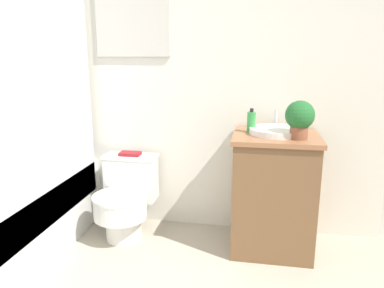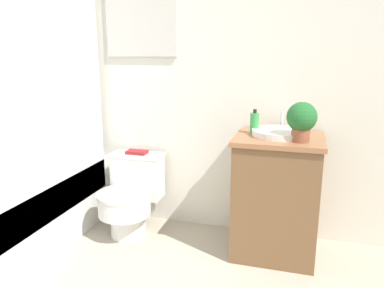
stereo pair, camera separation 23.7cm
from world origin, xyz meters
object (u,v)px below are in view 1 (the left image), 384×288
at_px(soap_bottle, 251,122).
at_px(book_on_tank, 130,154).
at_px(toilet, 126,198).
at_px(sink, 276,131).
at_px(potted_plant, 300,118).

xyz_separation_m(soap_bottle, book_on_tank, (-0.89, 0.08, -0.29)).
bearing_deg(toilet, sink, 1.60).
bearing_deg(sink, soap_bottle, 171.28).
relative_size(sink, book_on_tank, 2.51).
distance_m(potted_plant, book_on_tank, 1.26).
relative_size(sink, potted_plant, 1.62).
xyz_separation_m(sink, book_on_tank, (-1.05, 0.11, -0.24)).
bearing_deg(potted_plant, toilet, 175.33).
distance_m(sink, soap_bottle, 0.18).
distance_m(soap_bottle, potted_plant, 0.34).
height_order(toilet, soap_bottle, soap_bottle).
bearing_deg(potted_plant, book_on_tank, 168.93).
bearing_deg(soap_bottle, book_on_tank, 174.85).
xyz_separation_m(toilet, potted_plant, (1.18, -0.10, 0.65)).
height_order(sink, soap_bottle, soap_bottle).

